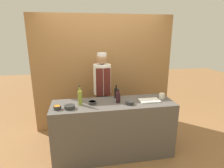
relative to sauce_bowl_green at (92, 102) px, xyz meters
name	(u,v)px	position (x,y,z in m)	size (l,w,h in m)	color
ground_plane	(113,153)	(0.34, 0.00, -0.97)	(14.00, 14.00, 0.00)	olive
cabinet_wall	(104,73)	(0.34, 1.10, 0.23)	(2.91, 0.18, 2.40)	olive
counter	(113,129)	(0.34, 0.00, -0.50)	(1.99, 0.62, 0.94)	#514C47
sauce_bowl_green	(92,102)	(0.00, 0.00, 0.00)	(0.13, 0.13, 0.04)	#2D2D2D
sauce_bowl_brown	(130,103)	(0.58, -0.12, 0.00)	(0.12, 0.12, 0.05)	#2D2D2D
sauce_bowl_orange	(57,107)	(-0.53, -0.12, 0.01)	(0.11, 0.11, 0.05)	#2D2D2D
sauce_bowl_white	(70,107)	(-0.35, -0.13, 0.00)	(0.16, 0.16, 0.05)	#2D2D2D
cutting_board	(149,100)	(0.94, -0.04, -0.02)	(0.33, 0.21, 0.02)	white
bottle_wine	(118,97)	(0.42, -0.01, 0.07)	(0.07, 0.07, 0.23)	black
bottle_oil	(80,97)	(-0.19, 0.00, 0.10)	(0.07, 0.07, 0.32)	olive
bottle_soy	(116,93)	(0.43, 0.23, 0.06)	(0.07, 0.07, 0.23)	black
cup_cream	(162,96)	(1.20, 0.04, 0.02)	(0.09, 0.09, 0.09)	silver
chef_center	(102,92)	(0.25, 0.64, -0.05)	(0.33, 0.33, 1.68)	#28282D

